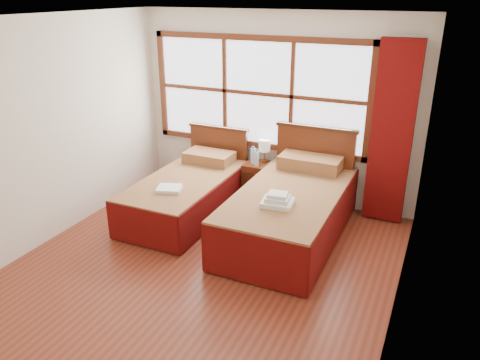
% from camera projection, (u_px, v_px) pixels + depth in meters
% --- Properties ---
extents(floor, '(4.50, 4.50, 0.00)m').
position_uv_depth(floor, '(199.00, 271.00, 5.08)').
color(floor, brown).
rests_on(floor, ground).
extents(ceiling, '(4.50, 4.50, 0.00)m').
position_uv_depth(ceiling, '(190.00, 18.00, 4.09)').
color(ceiling, white).
rests_on(ceiling, wall_back).
extents(wall_back, '(4.00, 0.00, 4.00)m').
position_uv_depth(wall_back, '(275.00, 109.00, 6.48)').
color(wall_back, silver).
rests_on(wall_back, floor).
extents(wall_left, '(0.00, 4.50, 4.50)m').
position_uv_depth(wall_left, '(43.00, 134.00, 5.35)').
color(wall_left, silver).
rests_on(wall_left, floor).
extents(wall_right, '(0.00, 4.50, 4.50)m').
position_uv_depth(wall_right, '(408.00, 192.00, 3.82)').
color(wall_right, silver).
rests_on(wall_right, floor).
extents(window, '(3.16, 0.06, 1.56)m').
position_uv_depth(window, '(258.00, 93.00, 6.47)').
color(window, white).
rests_on(window, wall_back).
extents(curtain, '(0.50, 0.16, 2.30)m').
position_uv_depth(curtain, '(392.00, 134.00, 5.80)').
color(curtain, '#690B0A').
rests_on(curtain, wall_back).
extents(bed_left, '(1.01, 2.03, 0.98)m').
position_uv_depth(bed_left, '(188.00, 192.00, 6.29)').
color(bed_left, '#411E0D').
rests_on(bed_left, floor).
extents(bed_right, '(1.18, 2.29, 1.15)m').
position_uv_depth(bed_right, '(291.00, 209.00, 5.71)').
color(bed_right, '#411E0D').
rests_on(bed_right, floor).
extents(nightstand, '(0.42, 0.41, 0.55)m').
position_uv_depth(nightstand, '(259.00, 182.00, 6.70)').
color(nightstand, '#5A2713').
rests_on(nightstand, floor).
extents(towels_left, '(0.36, 0.34, 0.05)m').
position_uv_depth(towels_left, '(169.00, 189.00, 5.79)').
color(towels_left, white).
rests_on(towels_left, bed_left).
extents(towels_right, '(0.38, 0.34, 0.14)m').
position_uv_depth(towels_right, '(278.00, 200.00, 5.17)').
color(towels_right, white).
rests_on(towels_right, bed_right).
extents(lamp, '(0.17, 0.17, 0.32)m').
position_uv_depth(lamp, '(265.00, 146.00, 6.60)').
color(lamp, '#B38239').
rests_on(lamp, nightstand).
extents(bottle_near, '(0.07, 0.07, 0.25)m').
position_uv_depth(bottle_near, '(253.00, 156.00, 6.56)').
color(bottle_near, silver).
rests_on(bottle_near, nightstand).
extents(bottle_far, '(0.06, 0.06, 0.23)m').
position_uv_depth(bottle_far, '(257.00, 158.00, 6.49)').
color(bottle_far, silver).
rests_on(bottle_far, nightstand).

